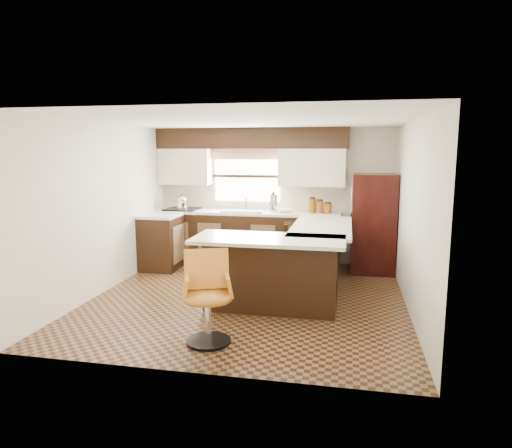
% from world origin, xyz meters
% --- Properties ---
extents(floor, '(4.40, 4.40, 0.00)m').
position_xyz_m(floor, '(0.00, 0.00, 0.00)').
color(floor, '#49301A').
rests_on(floor, ground).
extents(ceiling, '(4.40, 4.40, 0.00)m').
position_xyz_m(ceiling, '(0.00, 0.00, 2.40)').
color(ceiling, silver).
rests_on(ceiling, wall_back).
extents(wall_back, '(4.40, 0.00, 4.40)m').
position_xyz_m(wall_back, '(0.00, 2.20, 1.20)').
color(wall_back, beige).
rests_on(wall_back, floor).
extents(wall_front, '(4.40, 0.00, 4.40)m').
position_xyz_m(wall_front, '(0.00, -2.20, 1.20)').
color(wall_front, beige).
rests_on(wall_front, floor).
extents(wall_left, '(0.00, 4.40, 4.40)m').
position_xyz_m(wall_left, '(-2.10, 0.00, 1.20)').
color(wall_left, beige).
rests_on(wall_left, floor).
extents(wall_right, '(0.00, 4.40, 4.40)m').
position_xyz_m(wall_right, '(2.10, 0.00, 1.20)').
color(wall_right, beige).
rests_on(wall_right, floor).
extents(base_cab_back, '(3.30, 0.60, 0.90)m').
position_xyz_m(base_cab_back, '(-0.45, 1.90, 0.45)').
color(base_cab_back, black).
rests_on(base_cab_back, floor).
extents(base_cab_left, '(0.60, 0.70, 0.90)m').
position_xyz_m(base_cab_left, '(-1.80, 1.25, 0.45)').
color(base_cab_left, black).
rests_on(base_cab_left, floor).
extents(counter_back, '(3.30, 0.60, 0.04)m').
position_xyz_m(counter_back, '(-0.45, 1.90, 0.92)').
color(counter_back, silver).
rests_on(counter_back, base_cab_back).
extents(counter_left, '(0.60, 0.70, 0.04)m').
position_xyz_m(counter_left, '(-1.80, 1.25, 0.92)').
color(counter_left, silver).
rests_on(counter_left, base_cab_left).
extents(soffit, '(3.40, 0.35, 0.36)m').
position_xyz_m(soffit, '(-0.40, 2.03, 2.22)').
color(soffit, black).
rests_on(soffit, wall_back).
extents(upper_cab_left, '(0.94, 0.35, 0.64)m').
position_xyz_m(upper_cab_left, '(-1.62, 2.03, 1.72)').
color(upper_cab_left, beige).
rests_on(upper_cab_left, wall_back).
extents(upper_cab_right, '(1.14, 0.35, 0.64)m').
position_xyz_m(upper_cab_right, '(0.68, 2.03, 1.72)').
color(upper_cab_right, beige).
rests_on(upper_cab_right, wall_back).
extents(window_pane, '(1.20, 0.02, 0.90)m').
position_xyz_m(window_pane, '(-0.50, 2.18, 1.55)').
color(window_pane, white).
rests_on(window_pane, wall_back).
extents(valance, '(1.30, 0.06, 0.18)m').
position_xyz_m(valance, '(-0.50, 2.14, 1.94)').
color(valance, '#D19B93').
rests_on(valance, wall_back).
extents(sink, '(0.75, 0.45, 0.03)m').
position_xyz_m(sink, '(-0.50, 1.88, 0.96)').
color(sink, '#B2B2B7').
rests_on(sink, counter_back).
extents(dishwasher, '(0.58, 0.03, 0.78)m').
position_xyz_m(dishwasher, '(0.55, 1.61, 0.43)').
color(dishwasher, black).
rests_on(dishwasher, floor).
extents(cooktop, '(0.58, 0.50, 0.02)m').
position_xyz_m(cooktop, '(-1.65, 1.88, 0.96)').
color(cooktop, black).
rests_on(cooktop, counter_back).
extents(peninsula_long, '(0.60, 1.95, 0.90)m').
position_xyz_m(peninsula_long, '(0.90, 0.62, 0.45)').
color(peninsula_long, black).
rests_on(peninsula_long, floor).
extents(peninsula_return, '(1.65, 0.60, 0.90)m').
position_xyz_m(peninsula_return, '(0.38, -0.35, 0.45)').
color(peninsula_return, black).
rests_on(peninsula_return, floor).
extents(counter_pen_long, '(0.84, 1.95, 0.04)m').
position_xyz_m(counter_pen_long, '(0.95, 0.62, 0.92)').
color(counter_pen_long, silver).
rests_on(counter_pen_long, peninsula_long).
extents(counter_pen_return, '(1.89, 0.84, 0.04)m').
position_xyz_m(counter_pen_return, '(0.35, -0.44, 0.92)').
color(counter_pen_return, silver).
rests_on(counter_pen_return, peninsula_return).
extents(refrigerator, '(0.70, 0.67, 1.64)m').
position_xyz_m(refrigerator, '(1.73, 1.77, 0.82)').
color(refrigerator, black).
rests_on(refrigerator, floor).
extents(bar_chair, '(0.67, 0.67, 0.98)m').
position_xyz_m(bar_chair, '(-0.10, -1.53, 0.49)').
color(bar_chair, orange).
rests_on(bar_chair, floor).
extents(kettle, '(0.19, 0.19, 0.26)m').
position_xyz_m(kettle, '(-1.65, 1.88, 1.10)').
color(kettle, silver).
rests_on(kettle, cooktop).
extents(percolator, '(0.15, 0.15, 0.32)m').
position_xyz_m(percolator, '(0.03, 1.90, 1.10)').
color(percolator, silver).
rests_on(percolator, counter_back).
extents(mixing_bowl, '(0.28, 0.28, 0.07)m').
position_xyz_m(mixing_bowl, '(0.23, 1.90, 0.98)').
color(mixing_bowl, white).
rests_on(mixing_bowl, counter_back).
extents(canister_large, '(0.13, 0.13, 0.24)m').
position_xyz_m(canister_large, '(0.70, 1.92, 1.07)').
color(canister_large, brown).
rests_on(canister_large, counter_back).
extents(canister_med, '(0.12, 0.12, 0.21)m').
position_xyz_m(canister_med, '(0.83, 1.92, 1.05)').
color(canister_med, brown).
rests_on(canister_med, counter_back).
extents(canister_small, '(0.13, 0.13, 0.17)m').
position_xyz_m(canister_small, '(0.97, 1.92, 1.03)').
color(canister_small, brown).
rests_on(canister_small, counter_back).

